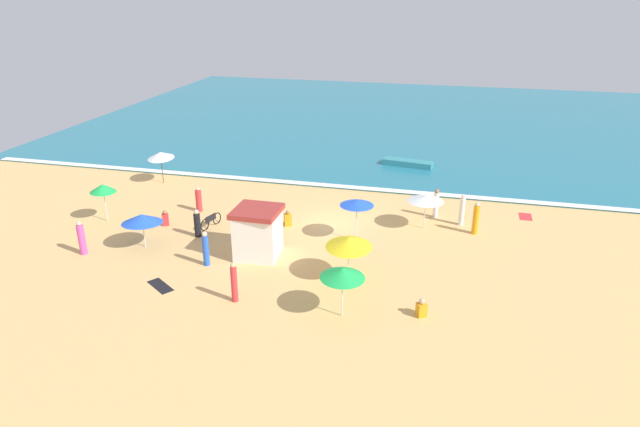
{
  "coord_description": "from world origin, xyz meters",
  "views": [
    {
      "loc": [
        6.67,
        -29.83,
        13.21
      ],
      "look_at": [
        -0.6,
        -0.53,
        0.8
      ],
      "focal_mm": 31.69,
      "sensor_mm": 36.0,
      "label": 1
    }
  ],
  "objects_px": {
    "beachgoer_7": "(206,249)",
    "beachgoer_8": "(165,218)",
    "beachgoer_0": "(197,224)",
    "beachgoer_5": "(476,219)",
    "beach_umbrella_3": "(343,273)",
    "beachgoer_4": "(462,211)",
    "beachgoer_1": "(288,219)",
    "beachgoer_6": "(82,239)",
    "lifeguard_cabana": "(258,232)",
    "beachgoer_2": "(421,308)",
    "small_boat_0": "(408,163)",
    "beach_umbrella_6": "(349,242)",
    "parked_bicycle": "(211,221)",
    "beach_umbrella_1": "(142,219)",
    "beach_umbrella_2": "(426,198)",
    "beachgoer_3": "(436,204)",
    "beach_umbrella_0": "(161,155)",
    "beach_umbrella_4": "(357,203)",
    "beachgoer_9": "(199,200)",
    "beach_umbrella_5": "(103,188)",
    "beachgoer_10": "(234,283)"
  },
  "relations": [
    {
      "from": "beachgoer_3",
      "to": "beachgoer_1",
      "type": "bearing_deg",
      "value": -158.02
    },
    {
      "from": "beachgoer_1",
      "to": "beachgoer_4",
      "type": "xyz_separation_m",
      "value": [
        9.82,
        2.53,
        0.49
      ]
    },
    {
      "from": "beachgoer_4",
      "to": "beachgoer_6",
      "type": "height_order",
      "value": "beachgoer_4"
    },
    {
      "from": "beach_umbrella_3",
      "to": "beachgoer_4",
      "type": "bearing_deg",
      "value": 67.03
    },
    {
      "from": "beach_umbrella_5",
      "to": "beach_umbrella_3",
      "type": "bearing_deg",
      "value": -23.32
    },
    {
      "from": "beachgoer_0",
      "to": "beachgoer_5",
      "type": "bearing_deg",
      "value": 15.33
    },
    {
      "from": "beachgoer_3",
      "to": "beachgoer_7",
      "type": "height_order",
      "value": "beachgoer_7"
    },
    {
      "from": "beachgoer_4",
      "to": "beachgoer_7",
      "type": "bearing_deg",
      "value": -146.08
    },
    {
      "from": "beach_umbrella_0",
      "to": "beachgoer_2",
      "type": "distance_m",
      "value": 23.2
    },
    {
      "from": "beach_umbrella_5",
      "to": "beachgoer_3",
      "type": "distance_m",
      "value": 19.72
    },
    {
      "from": "beachgoer_0",
      "to": "beachgoer_2",
      "type": "distance_m",
      "value": 13.82
    },
    {
      "from": "beachgoer_6",
      "to": "beachgoer_7",
      "type": "distance_m",
      "value": 6.8
    },
    {
      "from": "beachgoer_3",
      "to": "lifeguard_cabana",
      "type": "bearing_deg",
      "value": -139.28
    },
    {
      "from": "beachgoer_0",
      "to": "beachgoer_7",
      "type": "relative_size",
      "value": 0.88
    },
    {
      "from": "small_boat_0",
      "to": "beachgoer_8",
      "type": "bearing_deg",
      "value": -130.78
    },
    {
      "from": "beachgoer_10",
      "to": "small_boat_0",
      "type": "relative_size",
      "value": 0.49
    },
    {
      "from": "beach_umbrella_1",
      "to": "beachgoer_7",
      "type": "height_order",
      "value": "beach_umbrella_1"
    },
    {
      "from": "beach_umbrella_3",
      "to": "small_boat_0",
      "type": "bearing_deg",
      "value": 88.37
    },
    {
      "from": "beachgoer_3",
      "to": "beachgoer_5",
      "type": "distance_m",
      "value": 3.0
    },
    {
      "from": "parked_bicycle",
      "to": "beachgoer_1",
      "type": "bearing_deg",
      "value": 16.76
    },
    {
      "from": "beach_umbrella_5",
      "to": "beachgoer_8",
      "type": "height_order",
      "value": "beach_umbrella_5"
    },
    {
      "from": "beach_umbrella_6",
      "to": "beachgoer_0",
      "type": "distance_m",
      "value": 9.65
    },
    {
      "from": "lifeguard_cabana",
      "to": "beachgoer_6",
      "type": "distance_m",
      "value": 9.2
    },
    {
      "from": "beachgoer_1",
      "to": "beachgoer_9",
      "type": "bearing_deg",
      "value": 172.19
    },
    {
      "from": "beachgoer_1",
      "to": "beachgoer_4",
      "type": "relative_size",
      "value": 0.5
    },
    {
      "from": "beachgoer_0",
      "to": "beachgoer_6",
      "type": "distance_m",
      "value": 5.98
    },
    {
      "from": "beachgoer_10",
      "to": "beach_umbrella_3",
      "type": "bearing_deg",
      "value": -0.3
    },
    {
      "from": "lifeguard_cabana",
      "to": "small_boat_0",
      "type": "height_order",
      "value": "lifeguard_cabana"
    },
    {
      "from": "beach_umbrella_1",
      "to": "beachgoer_2",
      "type": "xyz_separation_m",
      "value": [
        14.97,
        -3.31,
        -1.27
      ]
    },
    {
      "from": "beach_umbrella_2",
      "to": "beachgoer_3",
      "type": "relative_size",
      "value": 1.58
    },
    {
      "from": "lifeguard_cabana",
      "to": "beach_umbrella_2",
      "type": "relative_size",
      "value": 0.91
    },
    {
      "from": "beach_umbrella_6",
      "to": "beachgoer_6",
      "type": "bearing_deg",
      "value": -177.57
    },
    {
      "from": "lifeguard_cabana",
      "to": "beach_umbrella_1",
      "type": "distance_m",
      "value": 6.3
    },
    {
      "from": "beachgoer_7",
      "to": "beachgoer_8",
      "type": "relative_size",
      "value": 1.98
    },
    {
      "from": "beach_umbrella_6",
      "to": "beachgoer_4",
      "type": "bearing_deg",
      "value": 57.68
    },
    {
      "from": "beach_umbrella_6",
      "to": "beachgoer_4",
      "type": "relative_size",
      "value": 1.3
    },
    {
      "from": "beachgoer_7",
      "to": "beach_umbrella_2",
      "type": "bearing_deg",
      "value": 35.27
    },
    {
      "from": "beach_umbrella_3",
      "to": "beachgoer_5",
      "type": "height_order",
      "value": "beach_umbrella_3"
    },
    {
      "from": "lifeguard_cabana",
      "to": "beachgoer_2",
      "type": "height_order",
      "value": "lifeguard_cabana"
    },
    {
      "from": "beachgoer_0",
      "to": "beachgoer_8",
      "type": "height_order",
      "value": "beachgoer_0"
    },
    {
      "from": "beachgoer_1",
      "to": "beachgoer_7",
      "type": "relative_size",
      "value": 0.51
    },
    {
      "from": "lifeguard_cabana",
      "to": "beachgoer_4",
      "type": "distance_m",
      "value": 12.14
    },
    {
      "from": "beach_umbrella_3",
      "to": "beachgoer_8",
      "type": "height_order",
      "value": "beach_umbrella_3"
    },
    {
      "from": "beachgoer_0",
      "to": "beachgoer_6",
      "type": "relative_size",
      "value": 0.87
    },
    {
      "from": "beachgoer_3",
      "to": "beachgoer_6",
      "type": "bearing_deg",
      "value": -151.62
    },
    {
      "from": "beach_umbrella_1",
      "to": "beach_umbrella_3",
      "type": "relative_size",
      "value": 0.91
    },
    {
      "from": "beach_umbrella_0",
      "to": "beachgoer_4",
      "type": "height_order",
      "value": "beach_umbrella_0"
    },
    {
      "from": "beach_umbrella_6",
      "to": "beachgoer_3",
      "type": "distance_m",
      "value": 9.67
    },
    {
      "from": "beach_umbrella_0",
      "to": "beach_umbrella_4",
      "type": "bearing_deg",
      "value": -22.08
    },
    {
      "from": "beach_umbrella_4",
      "to": "beachgoer_6",
      "type": "bearing_deg",
      "value": -159.13
    }
  ]
}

